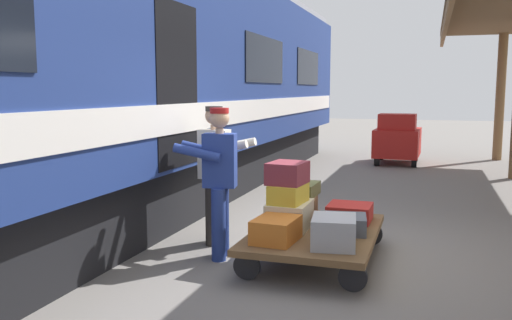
# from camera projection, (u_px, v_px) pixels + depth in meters

# --- Properties ---
(ground_plane) EXTENTS (60.00, 60.00, 0.00)m
(ground_plane) POSITION_uv_depth(u_px,v_px,m) (355.00, 257.00, 6.16)
(ground_plane) COLOR slate
(train_car) EXTENTS (3.02, 20.90, 4.00)m
(train_car) POSITION_uv_depth(u_px,v_px,m) (74.00, 77.00, 7.02)
(train_car) COLOR navy
(train_car) RESTS_ON ground_plane
(luggage_cart) EXTENTS (1.34, 2.03, 0.35)m
(luggage_cart) POSITION_uv_depth(u_px,v_px,m) (315.00, 234.00, 6.01)
(luggage_cart) COLOR brown
(luggage_cart) RESTS_ON ground_plane
(suitcase_slate_roller) EXTENTS (0.57, 0.52, 0.19)m
(suitcase_slate_roller) POSITION_uv_depth(u_px,v_px,m) (342.00, 224.00, 5.90)
(suitcase_slate_roller) COLOR #4C515B
(suitcase_slate_roller) RESTS_ON luggage_cart
(suitcase_brown_leather) EXTENTS (0.45, 0.64, 0.27)m
(suitcase_brown_leather) POSITION_uv_depth(u_px,v_px,m) (301.00, 206.00, 6.60)
(suitcase_brown_leather) COLOR brown
(suitcase_brown_leather) RESTS_ON luggage_cart
(suitcase_gray_aluminum) EXTENTS (0.49, 0.56, 0.30)m
(suitcase_gray_aluminum) POSITION_uv_depth(u_px,v_px,m) (334.00, 232.00, 5.36)
(suitcase_gray_aluminum) COLOR #9EA0A5
(suitcase_gray_aluminum) RESTS_ON luggage_cart
(suitcase_red_plastic) EXTENTS (0.51, 0.49, 0.20)m
(suitcase_red_plastic) POSITION_uv_depth(u_px,v_px,m) (350.00, 213.00, 6.42)
(suitcase_red_plastic) COLOR #AD231E
(suitcase_red_plastic) RESTS_ON luggage_cart
(suitcase_cream_canvas) EXTENTS (0.44, 0.60, 0.30)m
(suitcase_cream_canvas) POSITION_uv_depth(u_px,v_px,m) (290.00, 215.00, 6.07)
(suitcase_cream_canvas) COLOR beige
(suitcase_cream_canvas) RESTS_ON luggage_cart
(suitcase_orange_carryall) EXTENTS (0.45, 0.56, 0.24)m
(suitcase_orange_carryall) POSITION_uv_depth(u_px,v_px,m) (276.00, 230.00, 5.55)
(suitcase_orange_carryall) COLOR #CC6B23
(suitcase_orange_carryall) RESTS_ON luggage_cart
(suitcase_yellow_case) EXTENTS (0.39, 0.51, 0.21)m
(suitcase_yellow_case) POSITION_uv_depth(u_px,v_px,m) (288.00, 193.00, 6.01)
(suitcase_yellow_case) COLOR gold
(suitcase_yellow_case) RESTS_ON suitcase_cream_canvas
(suitcase_olive_duffel) EXTENTS (0.34, 0.52, 0.16)m
(suitcase_olive_duffel) POSITION_uv_depth(u_px,v_px,m) (303.00, 189.00, 6.58)
(suitcase_olive_duffel) COLOR brown
(suitcase_olive_duffel) RESTS_ON suitcase_brown_leather
(suitcase_burgundy_valise) EXTENTS (0.43, 0.49, 0.24)m
(suitcase_burgundy_valise) POSITION_uv_depth(u_px,v_px,m) (288.00, 173.00, 6.00)
(suitcase_burgundy_valise) COLOR maroon
(suitcase_burgundy_valise) RESTS_ON suitcase_yellow_case
(porter_in_overalls) EXTENTS (0.71, 0.51, 1.70)m
(porter_in_overalls) POSITION_uv_depth(u_px,v_px,m) (218.00, 178.00, 6.03)
(porter_in_overalls) COLOR navy
(porter_in_overalls) RESTS_ON ground_plane
(porter_by_door) EXTENTS (0.67, 0.42, 1.70)m
(porter_by_door) POSITION_uv_depth(u_px,v_px,m) (216.00, 170.00, 6.61)
(porter_by_door) COLOR #332D28
(porter_by_door) RESTS_ON ground_plane
(baggage_tug) EXTENTS (1.16, 1.74, 1.30)m
(baggage_tug) POSITION_uv_depth(u_px,v_px,m) (397.00, 140.00, 13.89)
(baggage_tug) COLOR #B21E19
(baggage_tug) RESTS_ON ground_plane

